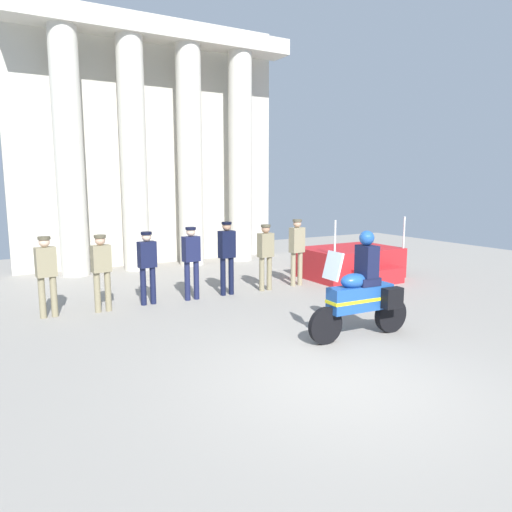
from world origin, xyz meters
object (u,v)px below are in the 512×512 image
Objects in this scene: officer_in_row_4 at (227,252)px; officer_in_row_6 at (297,247)px; officer_in_row_1 at (101,267)px; officer_in_row_0 at (46,270)px; officer_in_row_5 at (266,252)px; officer_in_row_2 at (147,262)px; reviewing_stand at (352,263)px; officer_in_row_3 at (191,257)px; motorcycle_with_rider at (363,293)px.

officer_in_row_4 reaches higher than officer_in_row_6.
officer_in_row_6 is (5.01, 0.07, 0.07)m from officer_in_row_1.
officer_in_row_0 is 0.99× the size of officer_in_row_5.
officer_in_row_2 reaches higher than officer_in_row_1.
officer_in_row_0 is (-8.05, -0.07, 0.57)m from reviewing_stand.
reviewing_stand is 5.01m from officer_in_row_3.
officer_in_row_6 is at bearing 173.14° from officer_in_row_2.
motorcycle_with_rider is at bearing -129.05° from reviewing_stand.
officer_in_row_4 is at bearing 171.79° from officer_in_row_2.
motorcycle_with_rider reaches higher than officer_in_row_6.
officer_in_row_5 reaches higher than officer_in_row_2.
officer_in_row_0 is at bearing -6.77° from officer_in_row_6.
officer_in_row_3 reaches higher than officer_in_row_1.
reviewing_stand is 1.27× the size of motorcycle_with_rider.
officer_in_row_1 is at bearing -5.97° from officer_in_row_3.
officer_in_row_6 is at bearing 174.37° from officer_in_row_1.
officer_in_row_6 is (6.07, -0.04, 0.06)m from officer_in_row_0.
officer_in_row_4 is 1.07× the size of officer_in_row_5.
officer_in_row_1 is at bearing -5.63° from officer_in_row_6.
officer_in_row_4 is 4.10m from motorcycle_with_rider.
motorcycle_with_rider reaches higher than officer_in_row_1.
motorcycle_with_rider is at bearing 92.84° from officer_in_row_4.
officer_in_row_4 is (2.95, 0.04, 0.09)m from officer_in_row_1.
officer_in_row_5 is 0.95× the size of officer_in_row_6.
officer_in_row_2 is 0.93× the size of officer_in_row_6.
officer_in_row_3 is 0.97× the size of officer_in_row_6.
officer_in_row_2 is at bearing -179.29° from reviewing_stand.
reviewing_stand reaches higher than officer_in_row_1.
officer_in_row_0 is 1.06m from officer_in_row_1.
officer_in_row_6 is (2.99, 0.05, 0.03)m from officer_in_row_3.
motorcycle_with_rider reaches higher than officer_in_row_3.
officer_in_row_5 is (-2.99, -0.19, 0.58)m from reviewing_stand.
officer_in_row_4 is at bearing -178.09° from reviewing_stand.
officer_in_row_5 is (5.06, -0.12, 0.01)m from officer_in_row_0.
officer_in_row_4 is (4.00, -0.07, 0.08)m from officer_in_row_0.
reviewing_stand is at bearing 174.07° from officer_in_row_0.
officer_in_row_2 is 0.96× the size of officer_in_row_3.
motorcycle_with_rider reaches higher than officer_in_row_5.
officer_in_row_5 is 0.80× the size of motorcycle_with_rider.
officer_in_row_5 reaches higher than officer_in_row_0.
officer_in_row_1 is at bearing -0.79° from officer_in_row_2.
officer_in_row_2 is at bearing -55.10° from motorcycle_with_rider.
officer_in_row_0 is 6.22m from motorcycle_with_rider.
officer_in_row_5 is at bearing 173.35° from officer_in_row_1.
officer_in_row_0 is 0.93× the size of officer_in_row_4.
reviewing_stand is at bearing 176.62° from officer_in_row_6.
officer_in_row_4 is (-4.05, -0.13, 0.64)m from reviewing_stand.
officer_in_row_3 reaches higher than officer_in_row_5.
reviewing_stand is 3.05m from officer_in_row_5.
motorcycle_with_rider is (1.59, -4.02, -0.21)m from officer_in_row_3.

